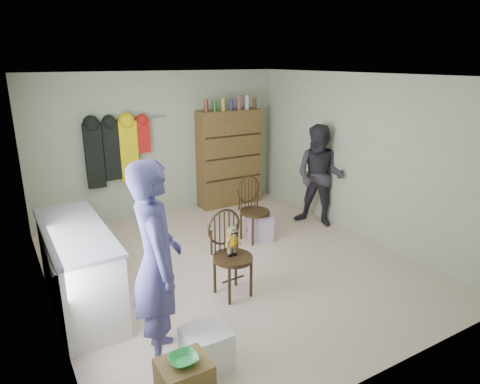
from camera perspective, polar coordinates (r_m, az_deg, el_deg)
ground_plane at (r=5.92m, az=-1.11°, el=-9.69°), size 5.00×5.00×0.00m
room_walls at (r=5.85m, az=-3.79°, el=6.35°), size 5.00×5.00×5.00m
counter at (r=5.14m, az=-20.70°, el=-9.42°), size 0.64×1.86×0.94m
bowl at (r=3.41m, az=-7.55°, el=-21.26°), size 0.21×0.21×0.05m
plastic_tub at (r=4.11m, az=-4.49°, el=-20.12°), size 0.40×0.38×0.38m
chair_front at (r=5.02m, az=-1.32°, el=-7.59°), size 0.49×0.49×1.03m
chair_far at (r=6.53m, az=1.67°, el=-1.94°), size 0.48×0.48×1.00m
striped_bag at (r=6.64m, az=2.62°, el=-4.65°), size 0.48×0.43×0.41m
person_left at (r=3.92m, az=-11.07°, el=-9.30°), size 0.57×0.76×1.90m
person_right at (r=7.16m, az=10.55°, el=2.11°), size 0.97×1.03×1.69m
dresser at (r=8.08m, az=-1.48°, el=4.62°), size 1.20×0.39×2.07m
coat_rack at (r=7.33m, az=-16.21°, el=5.33°), size 1.42×0.12×1.09m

